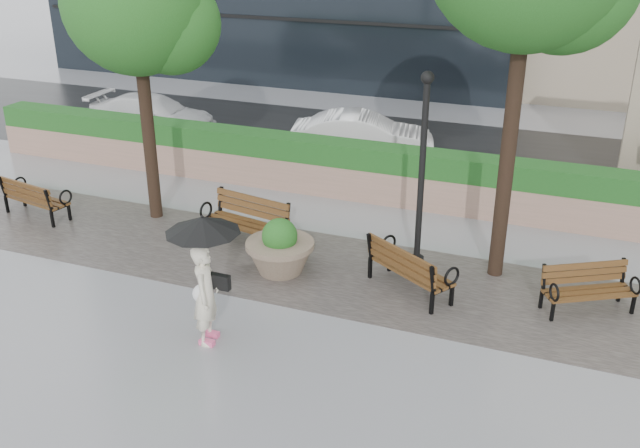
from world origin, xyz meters
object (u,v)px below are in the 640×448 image
(bench_3, at_px, (587,298))
(car_left, at_px, (153,115))
(bench_1, at_px, (246,231))
(car_right, at_px, (363,136))
(bench_2, at_px, (409,278))
(bench_0, at_px, (37,206))
(planter_left, at_px, (280,252))
(pedestrian, at_px, (205,268))
(lamppost, at_px, (421,188))

(bench_3, xyz_separation_m, car_left, (-13.26, 6.61, 0.35))
(bench_1, bearing_deg, car_right, 96.24)
(bench_1, height_order, car_left, car_left)
(bench_2, bearing_deg, car_right, -33.09)
(bench_3, xyz_separation_m, car_right, (-6.32, 6.59, 0.40))
(bench_0, relative_size, bench_1, 0.91)
(bench_3, distance_m, planter_left, 5.66)
(bench_0, xyz_separation_m, pedestrian, (6.24, -3.08, 1.06))
(car_left, bearing_deg, pedestrian, -144.88)
(bench_2, distance_m, pedestrian, 3.95)
(bench_2, height_order, lamppost, lamppost)
(bench_1, distance_m, car_left, 9.00)
(bench_1, height_order, planter_left, planter_left)
(lamppost, xyz_separation_m, car_left, (-10.09, 6.19, -1.12))
(bench_2, bearing_deg, bench_0, 30.15)
(bench_1, xyz_separation_m, bench_3, (6.83, -0.32, -0.05))
(planter_left, bearing_deg, lamppost, 22.68)
(pedestrian, bearing_deg, bench_1, 5.44)
(planter_left, xyz_separation_m, pedestrian, (-0.09, -2.62, 0.89))
(bench_1, bearing_deg, bench_3, 8.13)
(bench_0, bearing_deg, car_left, -68.37)
(planter_left, relative_size, lamppost, 0.34)
(car_right, bearing_deg, planter_left, 171.25)
(lamppost, bearing_deg, planter_left, -157.32)
(bench_0, xyz_separation_m, bench_3, (11.96, 0.13, -0.02))
(bench_1, relative_size, planter_left, 1.47)
(bench_0, distance_m, car_left, 6.88)
(car_left, height_order, pedestrian, pedestrian)
(bench_1, bearing_deg, bench_2, -0.95)
(lamppost, bearing_deg, car_right, 117.06)
(bench_0, height_order, car_left, car_left)
(planter_left, height_order, car_right, car_right)
(car_right, bearing_deg, bench_1, 161.09)
(bench_0, bearing_deg, lamppost, -165.70)
(planter_left, distance_m, car_left, 10.51)
(lamppost, bearing_deg, pedestrian, -124.90)
(bench_2, distance_m, car_left, 12.40)
(car_left, bearing_deg, bench_2, -127.19)
(bench_3, relative_size, planter_left, 1.25)
(bench_0, distance_m, car_right, 8.79)
(bench_2, bearing_deg, lamppost, -52.11)
(bench_0, relative_size, car_right, 0.45)
(lamppost, relative_size, car_right, 0.98)
(car_right, bearing_deg, bench_3, -150.51)
(planter_left, xyz_separation_m, car_right, (-0.70, 7.19, 0.22))
(bench_1, bearing_deg, bench_0, -164.05)
(bench_2, relative_size, car_right, 0.46)
(lamppost, relative_size, car_left, 0.95)
(bench_2, height_order, pedestrian, pedestrian)
(pedestrian, bearing_deg, planter_left, -14.00)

